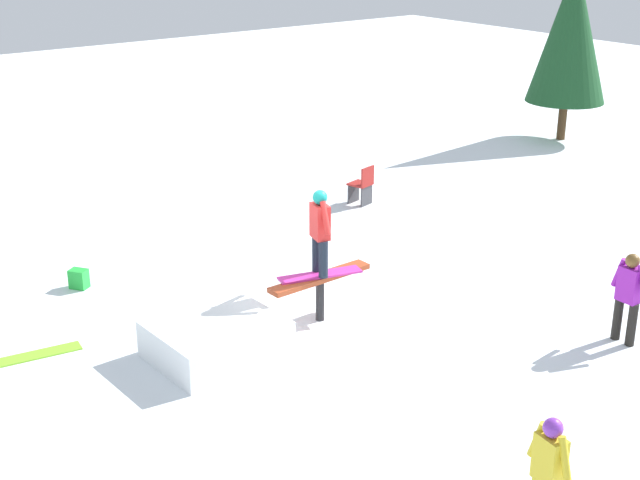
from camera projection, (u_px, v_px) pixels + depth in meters
name	position (u px, v px, depth m)	size (l,w,h in m)	color
ground_plane	(320.00, 320.00, 14.30)	(60.00, 60.00, 0.00)	white
rail_feature	(320.00, 283.00, 14.07)	(1.87, 0.33, 0.77)	black
snow_kicker_ramp	(216.00, 339.00, 13.04)	(1.80, 1.50, 0.56)	white
main_rider_on_rail	(320.00, 233.00, 13.77)	(1.38, 0.75, 1.41)	#CA2D93
bystander_purple	(628.00, 293.00, 13.29)	(0.22, 0.64, 1.44)	black
bystander_yellow	(549.00, 470.00, 9.17)	(0.25, 0.64, 1.40)	gold
loose_snowboard_lime	(34.00, 355.00, 13.14)	(1.37, 0.28, 0.02)	#85D02C
folding_chair	(362.00, 186.00, 19.66)	(0.53, 0.53, 0.88)	#3F3F44
backpack_on_snow	(79.00, 279.00, 15.42)	(0.30, 0.22, 0.34)	green
pine_tree_near	(571.00, 32.00, 24.23)	(2.17, 2.17, 4.94)	#4C331E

